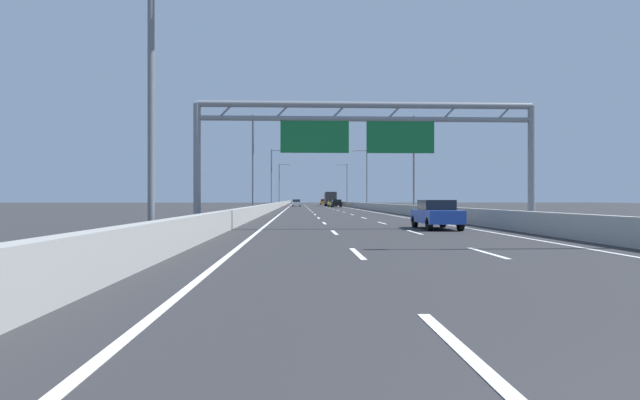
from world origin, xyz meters
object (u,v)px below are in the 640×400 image
object	(u,v)px
box_truck	(330,198)
black_car	(336,203)
streetlamp_right_distant	(346,182)
white_car	(296,203)
streetlamp_left_near	(159,65)
streetlamp_right_far	(365,175)
sign_gantry	(365,132)
streetlamp_left_mid	(255,158)
orange_car	(324,202)
streetlamp_right_mid	(411,159)
blue_car	(436,214)
yellow_car	(332,203)
streetlamp_left_distant	(280,182)
streetlamp_left_far	(273,175)

from	to	relation	value
box_truck	black_car	bearing A→B (deg)	-89.95
streetlamp_right_distant	white_car	world-z (taller)	streetlamp_right_distant
streetlamp_left_near	streetlamp_right_far	world-z (taller)	same
black_car	white_car	bearing A→B (deg)	124.08
sign_gantry	streetlamp_left_mid	size ratio (longest dim) A/B	1.80
orange_car	box_truck	xyz separation A→B (m)	(0.36, -22.77, 0.93)
streetlamp_right_mid	box_truck	bearing A→B (deg)	93.21
streetlamp_right_mid	black_car	world-z (taller)	streetlamp_right_mid
orange_car	blue_car	bearing A→B (deg)	-89.96
sign_gantry	streetlamp_right_mid	size ratio (longest dim) A/B	1.80
sign_gantry	black_car	world-z (taller)	sign_gantry
streetlamp_left_mid	streetlamp_right_distant	size ratio (longest dim) A/B	1.00
streetlamp_right_far	yellow_car	distance (m)	24.37
sign_gantry	yellow_car	bearing A→B (deg)	87.37
white_car	blue_car	world-z (taller)	blue_car
yellow_car	streetlamp_left_mid	bearing A→B (deg)	-100.88
streetlamp_left_distant	white_car	size ratio (longest dim) A/B	2.29
sign_gantry	streetlamp_right_distant	world-z (taller)	streetlamp_right_distant
streetlamp_left_far	black_car	world-z (taller)	streetlamp_left_far
sign_gantry	streetlamp_left_mid	world-z (taller)	streetlamp_left_mid
sign_gantry	white_car	distance (m)	82.90
black_car	blue_car	world-z (taller)	blue_car
streetlamp_left_near	streetlamp_right_distant	world-z (taller)	same
streetlamp_right_mid	blue_car	xyz separation A→B (m)	(-4.00, -23.89, -4.65)
streetlamp_left_far	streetlamp_left_near	bearing A→B (deg)	-90.00
sign_gantry	white_car	bearing A→B (deg)	92.55
streetlamp_left_far	streetlamp_left_distant	xyz separation A→B (m)	(0.00, 34.18, 0.00)
sign_gantry	box_truck	xyz separation A→B (m)	(3.85, 89.86, -3.14)
streetlamp_right_mid	streetlamp_right_distant	xyz separation A→B (m)	(0.00, 68.37, 0.00)
streetlamp_left_far	streetlamp_right_far	world-z (taller)	same
streetlamp_left_mid	streetlamp_right_mid	distance (m)	14.93
orange_car	yellow_car	world-z (taller)	orange_car
streetlamp_left_near	box_truck	size ratio (longest dim) A/B	1.20
streetlamp_left_near	streetlamp_right_mid	size ratio (longest dim) A/B	1.00
streetlamp_right_far	streetlamp_left_distant	bearing A→B (deg)	113.59
streetlamp_left_near	streetlamp_left_mid	bearing A→B (deg)	90.00
orange_car	streetlamp_left_distant	bearing A→B (deg)	-117.80
black_car	blue_car	bearing A→B (deg)	-90.24
streetlamp_left_far	streetlamp_right_far	size ratio (longest dim) A/B	1.00
streetlamp_left_near	yellow_car	size ratio (longest dim) A/B	2.04
streetlamp_left_far	sign_gantry	bearing A→B (deg)	-82.75
box_truck	streetlamp_left_distant	bearing A→B (deg)	168.92
sign_gantry	streetlamp_left_distant	bearing A→B (deg)	94.57
streetlamp_left_distant	streetlamp_right_distant	distance (m)	14.93
streetlamp_right_far	black_car	bearing A→B (deg)	105.12
streetlamp_left_far	white_car	bearing A→B (deg)	81.56
blue_car	yellow_car	bearing A→B (deg)	89.88
sign_gantry	streetlamp_right_far	distance (m)	58.37
streetlamp_left_near	blue_car	distance (m)	15.72
streetlamp_left_distant	orange_car	distance (m)	23.72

